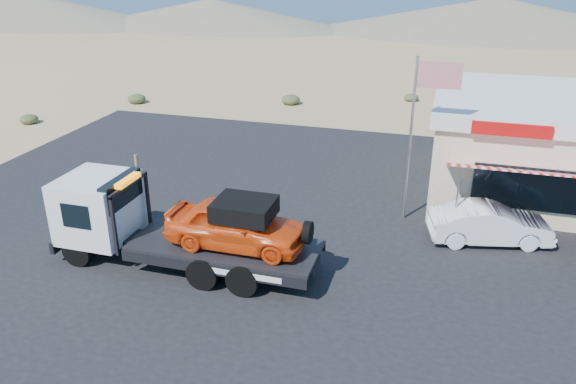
# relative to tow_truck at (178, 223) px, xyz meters

# --- Properties ---
(ground) EXTENTS (120.00, 120.00, 0.00)m
(ground) POSITION_rel_tow_truck_xyz_m (1.77, 0.89, -1.50)
(ground) COLOR #9F835A
(ground) RESTS_ON ground
(asphalt_lot) EXTENTS (32.00, 24.00, 0.02)m
(asphalt_lot) POSITION_rel_tow_truck_xyz_m (3.77, 3.89, -1.49)
(asphalt_lot) COLOR black
(asphalt_lot) RESTS_ON ground
(tow_truck) EXTENTS (8.31, 2.47, 2.78)m
(tow_truck) POSITION_rel_tow_truck_xyz_m (0.00, 0.00, 0.00)
(tow_truck) COLOR black
(tow_truck) RESTS_ON asphalt_lot
(white_sedan) EXTENTS (4.30, 2.31, 1.34)m
(white_sedan) POSITION_rel_tow_truck_xyz_m (9.44, 4.35, -0.81)
(white_sedan) COLOR silver
(white_sedan) RESTS_ON asphalt_lot
(jerky_store) EXTENTS (10.40, 9.97, 3.90)m
(jerky_store) POSITION_rel_tow_truck_xyz_m (12.27, 9.86, 0.49)
(jerky_store) COLOR beige
(jerky_store) RESTS_ON asphalt_lot
(flagpole) EXTENTS (1.55, 0.10, 6.00)m
(flagpole) POSITION_rel_tow_truck_xyz_m (6.71, 5.39, 2.27)
(flagpole) COLOR #99999E
(flagpole) RESTS_ON asphalt_lot
(desert_scrub) EXTENTS (28.24, 31.50, 0.65)m
(desert_scrub) POSITION_rel_tow_truck_xyz_m (-10.90, 10.41, -1.21)
(desert_scrub) COLOR #414827
(desert_scrub) RESTS_ON ground
(distant_hills) EXTENTS (126.00, 48.00, 4.20)m
(distant_hills) POSITION_rel_tow_truck_xyz_m (-8.00, 56.03, 0.39)
(distant_hills) COLOR #726B59
(distant_hills) RESTS_ON ground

